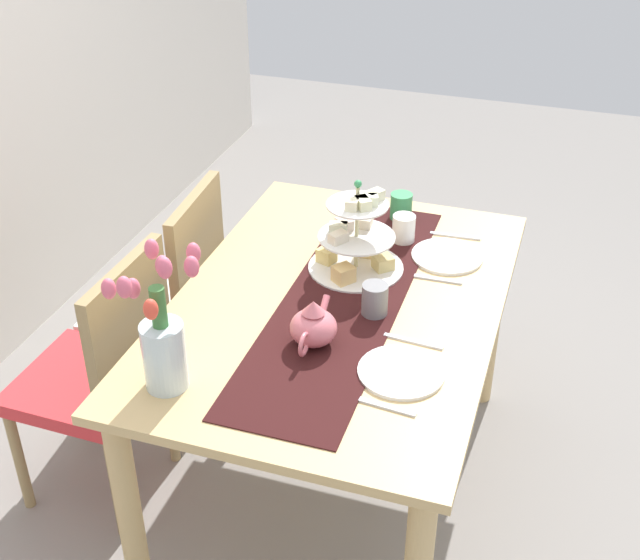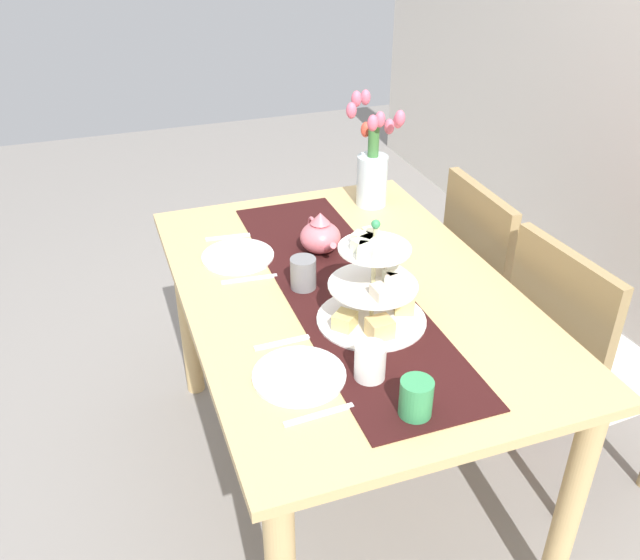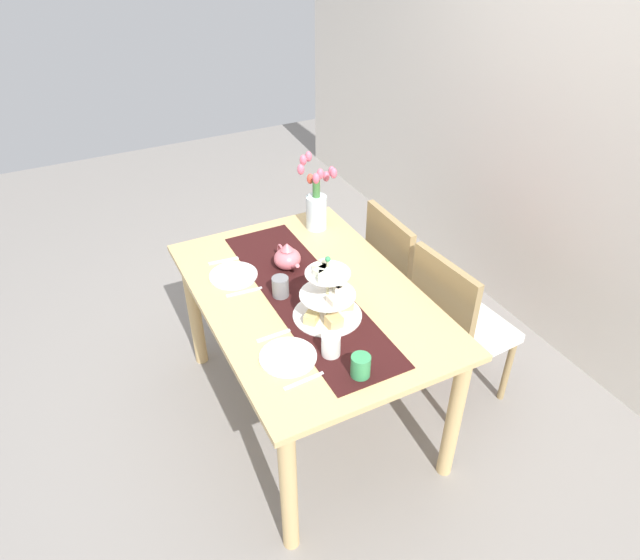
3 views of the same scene
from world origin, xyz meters
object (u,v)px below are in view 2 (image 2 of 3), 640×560
fork_left (228,237)px  knife_left (249,279)px  teapot (320,236)px  fork_right (282,343)px  dinner_plate_right (299,376)px  tulip_vase (373,166)px  chair_left (497,286)px  dinner_plate_left (238,256)px  knife_right (319,415)px  mug_orange (416,398)px  chair_right (577,358)px  dining_table (346,321)px  mug_white_text (370,362)px  tiered_cake_stand (373,291)px  mug_grey (303,273)px

fork_left → knife_left: (0.29, 0.00, 0.00)m
teapot → fork_right: size_ratio=1.59×
dinner_plate_right → tulip_vase: bearing=147.0°
fork_left → chair_left: bearing=78.1°
dinner_plate_left → knife_right: (0.78, 0.00, -0.00)m
fork_left → fork_right: same height
knife_right → mug_orange: 0.22m
chair_right → knife_right: 1.03m
knife_left → dinner_plate_right: bearing=0.0°
chair_right → mug_orange: 0.88m
dining_table → fork_right: size_ratio=9.38×
dinner_plate_left → fork_right: size_ratio=1.53×
dining_table → tulip_vase: bearing=149.9°
dining_table → mug_white_text: size_ratio=14.80×
tiered_cake_stand → teapot: bearing=-179.8°
fork_left → fork_right: (0.63, 0.00, 0.00)m
chair_right → mug_grey: (-0.28, -0.82, 0.32)m
dinner_plate_left → dinner_plate_right: same height
knife_right → chair_right: bearing=104.9°
knife_right → dining_table: bearing=152.1°
chair_right → teapot: bearing=-123.9°
dinner_plate_left → tulip_vase: bearing=112.6°
teapot → mug_white_text: 0.65m
chair_right → fork_right: 1.00m
mug_grey → mug_white_text: mug_grey is taller
dining_table → knife_left: knife_left is taller
teapot → mug_grey: teapot is taller
chair_right → tulip_vase: (-0.75, -0.40, 0.42)m
mug_grey → tiered_cake_stand: bearing=28.3°
dining_table → fork_right: 0.35m
tulip_vase → mug_grey: tulip_vase is taller
teapot → fork_left: teapot is taller
dinner_plate_left → dinner_plate_right: (0.63, 0.00, 0.00)m
dinner_plate_left → mug_orange: (0.84, 0.21, 0.04)m
chair_right → knife_right: chair_right is taller
chair_right → teapot: (-0.47, -0.70, 0.33)m
dinner_plate_right → mug_orange: 0.30m
mug_grey → mug_white_text: size_ratio=1.00×
chair_left → fork_right: (0.43, -0.96, 0.27)m
dinner_plate_right → knife_right: size_ratio=1.35×
chair_left → knife_left: size_ratio=5.35×
tulip_vase → chair_right: bearing=27.9°
dinner_plate_right → mug_orange: mug_orange is taller
knife_left → chair_left: bearing=95.2°
tiered_cake_stand → knife_left: 0.43m
dining_table → dinner_plate_left: dinner_plate_left is taller
chair_left → knife_left: 1.00m
mug_white_text → mug_grey: bearing=-177.3°
tulip_vase → knife_left: (0.38, -0.56, -0.15)m
dining_table → mug_grey: (-0.04, -0.12, 0.17)m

